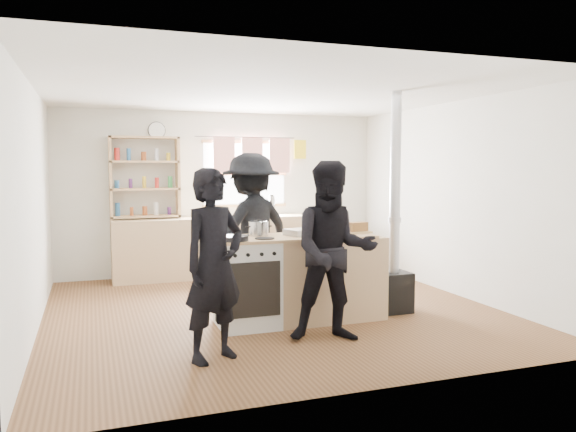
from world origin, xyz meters
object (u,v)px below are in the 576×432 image
object	(u,v)px
thermos	(272,206)
person_far	(251,229)
cooking_island	(300,278)
roast_tray	(303,232)
flue_heater	(394,255)
stockpot_stove	(259,228)
stockpot_counter	(327,224)
person_near_right	(334,252)
person_near_left	(214,265)
skillet_greens	(234,238)
bread_board	(357,228)

from	to	relation	value
thermos	person_far	world-z (taller)	person_far
cooking_island	roast_tray	size ratio (longest dim) A/B	4.79
cooking_island	person_far	xyz separation A→B (m)	(-0.29, 0.91, 0.45)
flue_heater	stockpot_stove	bearing A→B (deg)	176.62
stockpot_stove	cooking_island	bearing A→B (deg)	-14.66
flue_heater	stockpot_counter	bearing A→B (deg)	175.36
person_far	stockpot_stove	bearing A→B (deg)	56.03
thermos	cooking_island	world-z (taller)	thermos
thermos	person_near_right	distance (m)	3.55
person_near_left	flue_heater	bearing A→B (deg)	-4.53
stockpot_counter	skillet_greens	bearing A→B (deg)	-166.14
bread_board	flue_heater	size ratio (longest dim) A/B	0.12
stockpot_stove	person_near_left	world-z (taller)	person_near_left
skillet_greens	stockpot_stove	world-z (taller)	stockpot_stove
roast_tray	bread_board	size ratio (longest dim) A/B	1.33
cooking_island	stockpot_counter	size ratio (longest dim) A/B	6.38
skillet_greens	stockpot_counter	distance (m)	1.15
thermos	cooking_island	bearing A→B (deg)	-101.61
flue_heater	skillet_greens	bearing A→B (deg)	-173.80
bread_board	person_near_left	bearing A→B (deg)	-153.64
person_near_left	person_near_right	bearing A→B (deg)	-18.75
bread_board	flue_heater	distance (m)	0.58
thermos	stockpot_counter	bearing A→B (deg)	-94.87
stockpot_stove	thermos	bearing A→B (deg)	69.38
person_far	cooking_island	bearing A→B (deg)	83.78
flue_heater	person_near_right	xyz separation A→B (m)	(-1.09, -0.76, 0.20)
roast_tray	stockpot_counter	size ratio (longest dim) A/B	1.33
person_far	person_near_right	bearing A→B (deg)	78.05
cooking_island	roast_tray	xyz separation A→B (m)	(0.04, 0.02, 0.50)
cooking_island	bread_board	size ratio (longest dim) A/B	6.35
thermos	bread_board	distance (m)	2.78
roast_tray	person_near_left	world-z (taller)	person_near_left
flue_heater	person_near_left	xyz separation A→B (m)	(-2.28, -0.92, 0.17)
cooking_island	skillet_greens	distance (m)	0.94
stockpot_stove	person_near_left	xyz separation A→B (m)	(-0.69, -1.01, -0.18)
person_near_left	person_far	distance (m)	1.99
skillet_greens	flue_heater	size ratio (longest dim) A/B	0.15
skillet_greens	person_far	bearing A→B (deg)	66.17
roast_tray	stockpot_counter	world-z (taller)	stockpot_counter
person_near_left	cooking_island	bearing A→B (deg)	12.11
cooking_island	person_near_left	world-z (taller)	person_near_left
thermos	stockpot_counter	world-z (taller)	thermos
stockpot_counter	person_near_right	distance (m)	0.89
cooking_island	stockpot_stove	size ratio (longest dim) A/B	9.15
roast_tray	stockpot_counter	distance (m)	0.32
person_near_right	roast_tray	bearing A→B (deg)	107.05
person_near_left	person_far	xyz separation A→B (m)	(0.84, 1.81, 0.09)
bread_board	person_near_right	size ratio (longest dim) A/B	0.18
roast_tray	person_near_right	world-z (taller)	person_near_right
stockpot_counter	person_far	xyz separation A→B (m)	(-0.63, 0.82, -0.12)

